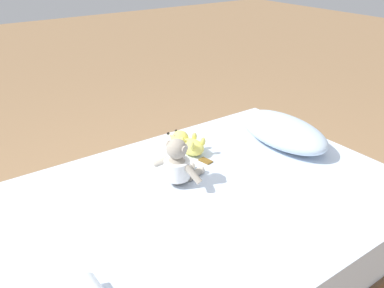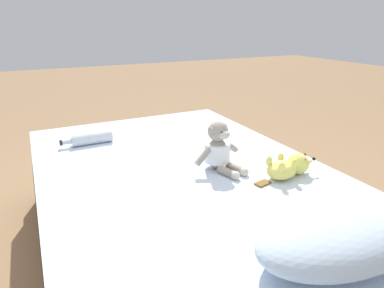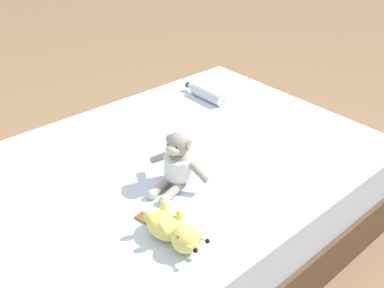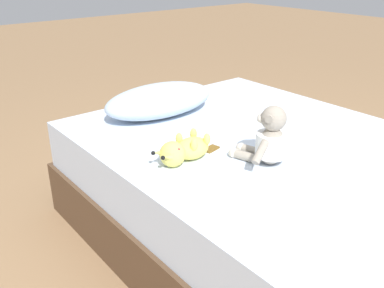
{
  "view_description": "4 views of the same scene",
  "coord_description": "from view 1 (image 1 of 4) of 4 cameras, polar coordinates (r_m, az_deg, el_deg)",
  "views": [
    {
      "loc": [
        1.21,
        -0.87,
        1.53
      ],
      "look_at": [
        -0.35,
        0.24,
        0.56
      ],
      "focal_mm": 37.61,
      "sensor_mm": 36.0,
      "label": 1
    },
    {
      "loc": [
        0.6,
        1.29,
        1.17
      ],
      "look_at": [
        -0.05,
        -0.05,
        0.61
      ],
      "focal_mm": 31.12,
      "sensor_mm": 36.0,
      "label": 2
    },
    {
      "loc": [
        -1.23,
        0.88,
        1.56
      ],
      "look_at": [
        -0.09,
        -0.1,
        0.6
      ],
      "focal_mm": 39.36,
      "sensor_mm": 36.0,
      "label": 3
    },
    {
      "loc": [
        -1.3,
        -0.92,
        1.23
      ],
      "look_at": [
        -0.35,
        0.24,
        0.56
      ],
      "focal_mm": 39.3,
      "sensor_mm": 36.0,
      "label": 4
    }
  ],
  "objects": [
    {
      "name": "plush_monkey",
      "position": [
        1.88,
        -1.93,
        -2.99
      ],
      "size": [
        0.28,
        0.24,
        0.24
      ],
      "color": "#9E9384",
      "rests_on": "bed"
    },
    {
      "name": "plush_yellow_creature",
      "position": [
        2.19,
        -0.74,
        0.1
      ],
      "size": [
        0.33,
        0.12,
        0.1
      ],
      "color": "#EAE066",
      "rests_on": "bed"
    },
    {
      "name": "ground_plane",
      "position": [
        2.13,
        0.17,
        -18.93
      ],
      "size": [
        16.0,
        16.0,
        0.0
      ],
      "primitive_type": "plane",
      "color": "#93704C"
    },
    {
      "name": "pillow",
      "position": [
        2.32,
        12.74,
        1.8
      ],
      "size": [
        0.6,
        0.33,
        0.15
      ],
      "color": "silver",
      "rests_on": "bed"
    },
    {
      "name": "bed",
      "position": [
        1.96,
        0.18,
        -13.94
      ],
      "size": [
        1.35,
        2.05,
        0.5
      ],
      "color": "brown",
      "rests_on": "ground_plane"
    }
  ]
}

